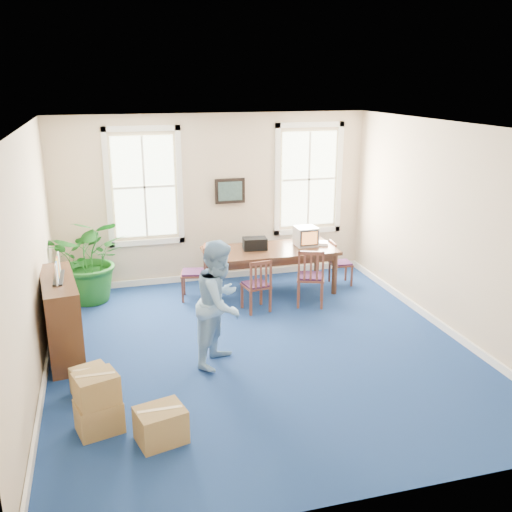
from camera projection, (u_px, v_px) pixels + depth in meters
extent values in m
plane|color=navy|center=(260.00, 350.00, 8.35)|extent=(6.50, 6.50, 0.00)
plane|color=white|center=(261.00, 127.00, 7.39)|extent=(6.50, 6.50, 0.00)
plane|color=beige|center=(214.00, 199.00, 10.86)|extent=(6.50, 0.00, 6.50)
plane|color=beige|center=(364.00, 347.00, 4.88)|extent=(6.50, 0.00, 6.50)
plane|color=beige|center=(30.00, 263.00, 7.11)|extent=(0.00, 6.50, 6.50)
plane|color=beige|center=(451.00, 230.00, 8.63)|extent=(0.00, 6.50, 6.50)
cube|color=white|center=(216.00, 276.00, 11.29)|extent=(6.00, 0.04, 0.12)
cube|color=white|center=(46.00, 372.00, 7.58)|extent=(0.04, 6.50, 0.12)
cube|color=white|center=(439.00, 324.00, 9.08)|extent=(0.04, 6.50, 0.12)
cube|color=white|center=(323.00, 243.00, 10.67)|extent=(0.24, 0.27, 0.06)
cube|color=black|center=(255.00, 244.00, 10.36)|extent=(0.45, 0.32, 0.21)
imported|color=#75A3CD|center=(220.00, 303.00, 7.75)|extent=(1.05, 1.09, 1.76)
cube|color=#4A2C1A|center=(61.00, 315.00, 8.04)|extent=(0.62, 1.58, 1.21)
imported|color=#175A19|center=(91.00, 259.00, 9.97)|extent=(1.65, 1.51, 1.56)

